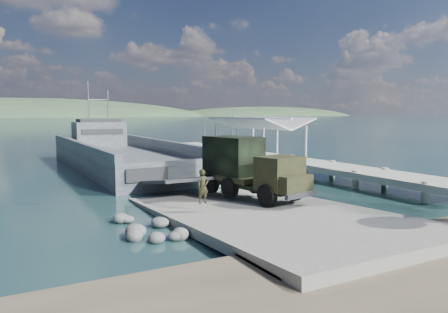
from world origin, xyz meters
TOP-DOWN VIEW (x-y plane):
  - ground at (0.00, 0.00)m, footprint 1400.00×1400.00m
  - boat_ramp at (0.00, -1.00)m, footprint 10.00×18.00m
  - shoreline_rocks at (-6.20, 0.50)m, footprint 3.20×5.60m
  - distant_headlands at (50.00, 560.00)m, footprint 1000.00×240.00m
  - pier at (13.00, 18.77)m, footprint 6.40×44.00m
  - landing_craft at (-0.91, 24.21)m, footprint 8.90×34.48m
  - military_truck at (1.27, 3.17)m, footprint 3.87×8.29m
  - soldier at (-2.97, 0.90)m, footprint 0.70×0.48m
  - sailboat_near at (15.99, 30.51)m, footprint 1.77×5.38m
  - sailboat_far at (16.43, 39.87)m, footprint 1.88×5.26m

SIDE VIEW (x-z plane):
  - ground at x=0.00m, z-range 0.00..0.00m
  - shoreline_rocks at x=-6.20m, z-range -0.45..0.45m
  - distant_headlands at x=50.00m, z-range -24.00..24.00m
  - boat_ramp at x=0.00m, z-range 0.00..0.50m
  - sailboat_far at x=16.43m, z-range -2.81..3.48m
  - sailboat_near at x=15.99m, z-range -2.89..3.59m
  - landing_craft at x=-0.91m, z-range -4.27..5.95m
  - soldier at x=-2.97m, z-range 0.50..2.35m
  - pier at x=13.00m, z-range -1.45..4.65m
  - military_truck at x=1.27m, z-range 0.49..4.20m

